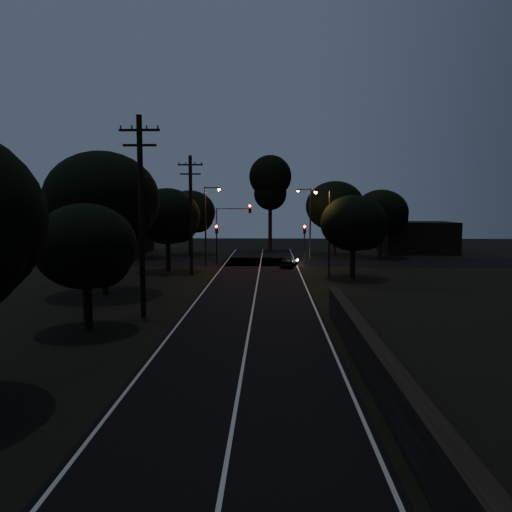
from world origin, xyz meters
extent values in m
plane|color=black|center=(0.00, 0.00, 0.00)|extent=(160.00, 160.00, 0.00)
cube|color=black|center=(0.00, 22.00, 0.01)|extent=(8.00, 70.00, 0.02)
cube|color=black|center=(0.00, 42.00, 0.01)|extent=(60.00, 8.00, 0.02)
cube|color=beige|center=(0.00, 22.00, 0.03)|extent=(0.12, 70.00, 0.01)
cube|color=beige|center=(-3.75, 22.00, 0.03)|extent=(0.12, 70.00, 0.01)
cube|color=beige|center=(3.75, 22.00, 0.03)|extent=(0.12, 70.00, 0.01)
cube|color=black|center=(4.60, 3.00, 0.75)|extent=(0.40, 26.00, 1.50)
cube|color=black|center=(4.60, 3.00, 1.55)|extent=(0.55, 26.00, 0.10)
cube|color=black|center=(8.00, 3.00, 0.60)|extent=(6.50, 26.00, 1.20)
cylinder|color=black|center=(-6.00, 15.00, 5.50)|extent=(0.30, 0.30, 11.00)
cube|color=black|center=(-6.00, 15.00, 10.20)|extent=(2.20, 0.12, 0.12)
cube|color=black|center=(-6.00, 15.00, 9.40)|extent=(1.80, 0.12, 0.12)
cylinder|color=black|center=(-6.00, 32.00, 5.25)|extent=(0.30, 0.30, 10.50)
cube|color=black|center=(-6.00, 32.00, 9.70)|extent=(2.20, 0.12, 0.12)
cube|color=black|center=(-6.00, 32.00, 8.90)|extent=(1.80, 0.12, 0.12)
cylinder|color=black|center=(-8.00, 12.00, 1.17)|extent=(0.44, 0.44, 2.33)
ellipsoid|color=black|center=(-8.00, 12.00, 4.19)|extent=(4.95, 4.95, 4.21)
sphere|color=black|center=(-7.13, 11.50, 3.70)|extent=(2.97, 2.97, 2.97)
cylinder|color=black|center=(-10.50, 22.00, 1.81)|extent=(0.44, 0.44, 3.62)
ellipsoid|color=black|center=(-10.50, 22.00, 6.54)|extent=(7.81, 7.81, 6.64)
sphere|color=black|center=(-9.13, 21.22, 5.76)|extent=(4.68, 4.68, 4.68)
cylinder|color=black|center=(-8.50, 34.00, 1.43)|extent=(0.44, 0.44, 2.86)
ellipsoid|color=black|center=(-8.50, 34.00, 5.15)|extent=(6.11, 6.11, 5.19)
sphere|color=black|center=(-7.43, 33.39, 4.54)|extent=(3.66, 3.66, 3.66)
cylinder|color=black|center=(-9.00, 50.00, 1.47)|extent=(0.44, 0.44, 2.95)
ellipsoid|color=black|center=(-9.00, 50.00, 5.32)|extent=(6.32, 6.32, 5.37)
sphere|color=black|center=(-7.89, 49.37, 4.69)|extent=(3.79, 3.79, 3.79)
cylinder|color=black|center=(-14.00, 46.00, 1.51)|extent=(0.44, 0.44, 3.01)
ellipsoid|color=black|center=(-14.00, 46.00, 5.39)|extent=(6.34, 6.34, 5.39)
sphere|color=black|center=(-12.89, 45.37, 4.76)|extent=(3.81, 3.81, 3.81)
cylinder|color=black|center=(9.00, 50.00, 1.67)|extent=(0.44, 0.44, 3.35)
ellipsoid|color=black|center=(9.00, 50.00, 6.05)|extent=(7.20, 7.20, 6.12)
sphere|color=black|center=(10.26, 49.28, 5.33)|extent=(4.32, 4.32, 4.32)
cylinder|color=black|center=(14.00, 47.00, 1.47)|extent=(0.44, 0.44, 2.95)
ellipsoid|color=black|center=(14.00, 47.00, 5.31)|extent=(6.29, 6.29, 5.35)
sphere|color=black|center=(15.10, 46.37, 4.68)|extent=(3.78, 3.78, 3.78)
cylinder|color=black|center=(8.00, 30.00, 1.30)|extent=(0.44, 0.44, 2.61)
ellipsoid|color=black|center=(8.00, 30.00, 4.68)|extent=(5.54, 5.54, 4.71)
sphere|color=black|center=(8.97, 29.45, 4.13)|extent=(3.32, 3.32, 3.32)
cylinder|color=black|center=(1.00, 55.00, 3.51)|extent=(0.50, 0.50, 7.03)
sphere|color=black|center=(1.00, 55.00, 9.96)|extent=(5.62, 5.62, 5.62)
sphere|color=black|center=(1.00, 55.00, 7.67)|extent=(4.34, 4.34, 4.34)
cube|color=black|center=(-20.00, 52.00, 2.20)|extent=(10.00, 8.00, 4.40)
cube|color=black|center=(20.00, 53.00, 2.00)|extent=(9.00, 7.00, 4.00)
cylinder|color=black|center=(-4.60, 40.00, 1.60)|extent=(0.12, 0.12, 3.20)
cube|color=black|center=(-4.60, 40.00, 3.65)|extent=(0.28, 0.22, 0.90)
sphere|color=#FF0705|center=(-4.60, 39.87, 3.95)|extent=(0.22, 0.22, 0.22)
cylinder|color=black|center=(4.60, 40.00, 1.60)|extent=(0.12, 0.12, 3.20)
cube|color=black|center=(4.60, 40.00, 3.65)|extent=(0.28, 0.22, 0.90)
sphere|color=#FF0705|center=(4.60, 39.87, 3.95)|extent=(0.22, 0.22, 0.22)
cylinder|color=black|center=(-4.60, 40.00, 2.50)|extent=(0.12, 0.12, 5.00)
cube|color=black|center=(-1.10, 40.00, 5.80)|extent=(0.28, 0.22, 0.90)
sphere|color=#FF0705|center=(-1.10, 39.87, 6.10)|extent=(0.22, 0.22, 0.22)
cube|color=black|center=(-2.85, 40.00, 5.80)|extent=(3.50, 0.08, 0.08)
cylinder|color=black|center=(-5.50, 38.00, 4.00)|extent=(0.16, 0.16, 8.00)
cube|color=black|center=(-4.80, 38.00, 7.90)|extent=(1.40, 0.10, 0.10)
cube|color=black|center=(-4.10, 38.00, 7.85)|extent=(0.35, 0.22, 0.12)
sphere|color=orange|center=(-4.10, 38.00, 7.75)|extent=(0.26, 0.26, 0.26)
cylinder|color=black|center=(5.50, 44.00, 4.00)|extent=(0.16, 0.16, 8.00)
cube|color=black|center=(4.80, 44.00, 7.90)|extent=(1.40, 0.10, 0.10)
cube|color=black|center=(4.10, 44.00, 7.85)|extent=(0.35, 0.22, 0.12)
sphere|color=orange|center=(4.10, 44.00, 7.75)|extent=(0.26, 0.26, 0.26)
cylinder|color=black|center=(6.00, 30.00, 3.75)|extent=(0.16, 0.16, 7.50)
cube|color=black|center=(5.40, 30.00, 7.40)|extent=(1.20, 0.10, 0.10)
cube|color=black|center=(4.80, 30.00, 7.35)|extent=(0.35, 0.22, 0.12)
sphere|color=orange|center=(4.80, 30.00, 7.25)|extent=(0.26, 0.26, 0.26)
imported|color=black|center=(2.89, 37.52, 0.55)|extent=(2.03, 3.47, 1.11)
camera|label=1|loc=(1.05, -12.05, 6.22)|focal=35.00mm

